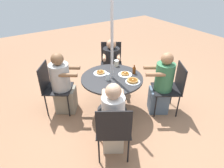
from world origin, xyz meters
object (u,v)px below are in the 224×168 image
pancake_plate_a (100,73)px  pancake_plate_b (133,81)px  coffee_cup (117,63)px  drinking_glass_a (107,77)px  diner_east (113,120)px  patio_chair_north (53,85)px  patio_table (112,85)px  diner_south (162,86)px  patio_chair_west (111,61)px  diner_north (63,86)px  diner_west (111,67)px  patio_chair_south (172,86)px  patio_chair_east (114,129)px  pancake_plate_c (125,74)px  syrup_bottle (134,70)px

pancake_plate_a → pancake_plate_b: bearing=-151.3°
coffee_cup → drinking_glass_a: drinking_glass_a is taller
diner_east → coffee_cup: size_ratio=9.85×
pancake_plate_a → patio_chair_north: bearing=64.4°
patio_table → diner_south: diner_south is taller
patio_table → pancake_plate_a: (0.24, 0.10, 0.17)m
patio_chair_west → diner_north: bearing=49.2°
diner_west → pancake_plate_b: bearing=108.0°
patio_chair_south → drinking_glass_a: (0.55, 1.03, 0.24)m
patio_chair_east → diner_west: (1.68, -1.04, -0.05)m
patio_table → diner_west: (0.76, -0.47, -0.08)m
patio_chair_east → diner_east: size_ratio=0.83×
patio_chair_south → patio_chair_west: bearing=45.1°
pancake_plate_b → coffee_cup: size_ratio=2.12×
patio_chair_east → diner_east: (0.16, -0.10, -0.01)m
diner_south → diner_west: diner_south is taller
patio_chair_south → diner_south: bearing=90.0°
pancake_plate_c → drinking_glass_a: (0.02, 0.36, 0.05)m
diner_east → pancake_plate_b: diner_east is taller
diner_south → patio_chair_west: bearing=39.9°
pancake_plate_c → drinking_glass_a: drinking_glass_a is taller
diner_south → pancake_plate_c: bearing=82.0°
patio_chair_west → pancake_plate_c: 1.04m
patio_chair_east → pancake_plate_b: 1.00m
patio_chair_east → diner_south: 1.40m
drinking_glass_a → diner_north: bearing=49.5°
patio_chair_east → drinking_glass_a: size_ratio=7.77×
patio_chair_west → pancake_plate_b: size_ratio=3.86×
patio_chair_south → syrup_bottle: size_ratio=5.75×
coffee_cup → diner_east: bearing=144.4°
patio_chair_west → syrup_bottle: bearing=113.2°
pancake_plate_b → pancake_plate_c: size_ratio=1.00×
syrup_bottle → patio_chair_north: bearing=61.8°
patio_table → patio_chair_east: size_ratio=1.15×
patio_chair_north → pancake_plate_b: bearing=84.1°
diner_south → pancake_plate_c: size_ratio=4.81×
patio_chair_west → pancake_plate_c: patio_chair_west is taller
patio_chair_south → pancake_plate_b: 0.78m
pancake_plate_b → coffee_cup: (0.67, -0.12, 0.04)m
patio_chair_west → pancake_plate_c: (-0.97, 0.32, 0.19)m
patio_chair_south → diner_west: 1.41m
patio_chair_south → pancake_plate_a: (0.81, 1.02, 0.20)m
patio_table → pancake_plate_b: size_ratio=4.42×
diner_west → pancake_plate_a: size_ratio=4.48×
patio_chair_west → diner_south: bearing=129.6°
diner_south → syrup_bottle: diner_south is taller
drinking_glass_a → pancake_plate_a: bearing=-2.2°
patio_chair_east → diner_south: size_ratio=0.80×
diner_east → coffee_cup: bearing=85.9°
syrup_bottle → coffee_cup: syrup_bottle is taller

